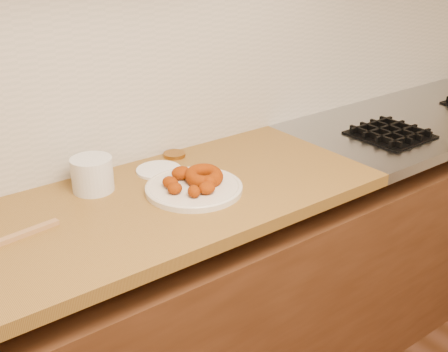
# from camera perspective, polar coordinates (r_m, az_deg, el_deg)

# --- Properties ---
(wall_back) EXTENTS (4.00, 0.02, 2.70)m
(wall_back) POSITION_cam_1_polar(r_m,az_deg,el_deg) (1.90, -7.37, 15.12)
(wall_back) COLOR tan
(wall_back) RESTS_ON ground
(base_cabinet) EXTENTS (3.60, 0.60, 0.77)m
(base_cabinet) POSITION_cam_1_polar(r_m,az_deg,el_deg) (2.05, -1.38, -13.69)
(base_cabinet) COLOR #552F1A
(base_cabinet) RESTS_ON floor
(butcher_block) EXTENTS (2.30, 0.62, 0.04)m
(butcher_block) POSITION_cam_1_polar(r_m,az_deg,el_deg) (1.55, -21.64, -7.35)
(butcher_block) COLOR olive
(butcher_block) RESTS_ON base_cabinet
(stovetop) EXTENTS (1.30, 0.62, 0.04)m
(stovetop) POSITION_cam_1_polar(r_m,az_deg,el_deg) (2.58, 19.80, 5.59)
(stovetop) COLOR #9EA0A5
(stovetop) RESTS_ON base_cabinet
(backsplash) EXTENTS (3.60, 0.02, 0.60)m
(backsplash) POSITION_cam_1_polar(r_m,az_deg,el_deg) (1.92, -6.95, 10.65)
(backsplash) COLOR beige
(backsplash) RESTS_ON wall_back
(burner_grates) EXTENTS (0.91, 0.26, 0.03)m
(burner_grates) POSITION_cam_1_polar(r_m,az_deg,el_deg) (2.51, 21.06, 5.65)
(burner_grates) COLOR black
(burner_grates) RESTS_ON stovetop
(donut_plate) EXTENTS (0.30, 0.30, 0.02)m
(donut_plate) POSITION_cam_1_polar(r_m,az_deg,el_deg) (1.71, -3.07, -1.27)
(donut_plate) COLOR silver
(donut_plate) RESTS_ON butcher_block
(ring_donut) EXTENTS (0.12, 0.13, 0.05)m
(ring_donut) POSITION_cam_1_polar(r_m,az_deg,el_deg) (1.73, -2.06, 0.01)
(ring_donut) COLOR #8C3000
(ring_donut) RESTS_ON donut_plate
(fried_dough_chunks) EXTENTS (0.16, 0.19, 0.04)m
(fried_dough_chunks) POSITION_cam_1_polar(r_m,az_deg,el_deg) (1.69, -3.60, -0.64)
(fried_dough_chunks) COLOR #8C3000
(fried_dough_chunks) RESTS_ON donut_plate
(plastic_tub) EXTENTS (0.14, 0.14, 0.10)m
(plastic_tub) POSITION_cam_1_polar(r_m,az_deg,el_deg) (1.75, -13.23, 0.16)
(plastic_tub) COLOR silver
(plastic_tub) RESTS_ON butcher_block
(tub_lid) EXTENTS (0.18, 0.18, 0.01)m
(tub_lid) POSITION_cam_1_polar(r_m,az_deg,el_deg) (1.86, -6.64, 0.60)
(tub_lid) COLOR white
(tub_lid) RESTS_ON butcher_block
(brass_jar_lid) EXTENTS (0.10, 0.10, 0.01)m
(brass_jar_lid) POSITION_cam_1_polar(r_m,az_deg,el_deg) (1.97, -5.05, 2.18)
(brass_jar_lid) COLOR #9F6A28
(brass_jar_lid) RESTS_ON butcher_block
(wooden_utensil) EXTENTS (0.17, 0.04, 0.01)m
(wooden_utensil) POSITION_cam_1_polar(r_m,az_deg,el_deg) (1.57, -19.27, -5.40)
(wooden_utensil) COLOR #A47547
(wooden_utensil) RESTS_ON butcher_block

